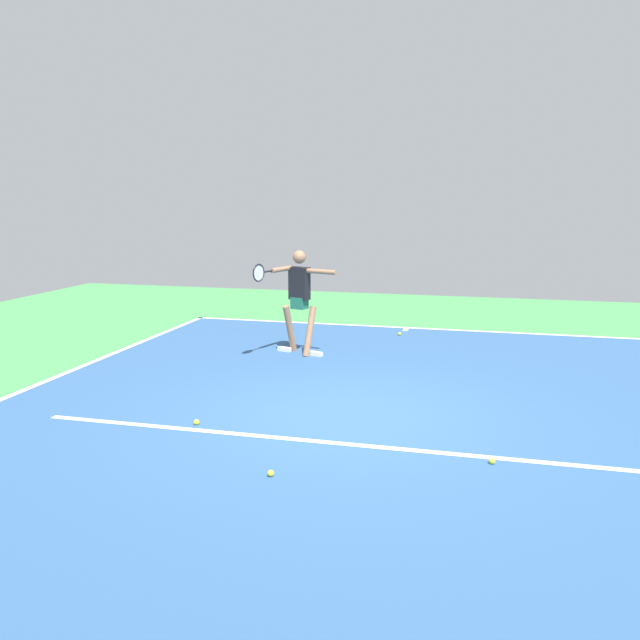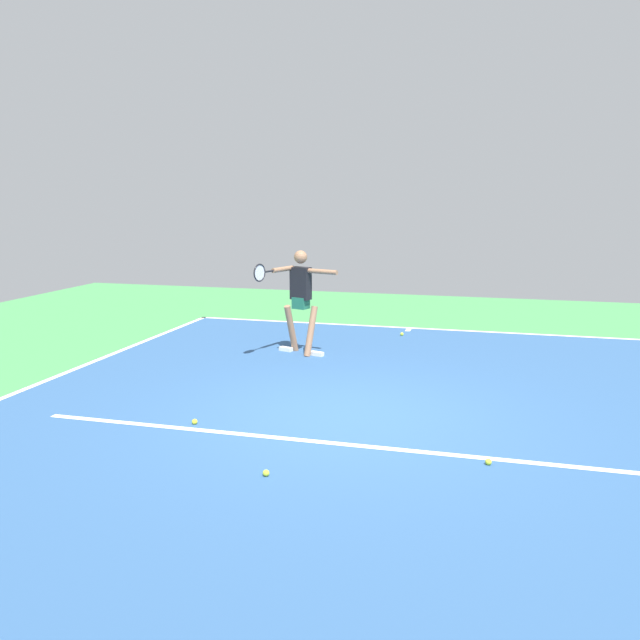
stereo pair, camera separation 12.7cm
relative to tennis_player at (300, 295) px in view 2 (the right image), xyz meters
name	(u,v)px [view 2 (the right image)]	position (x,y,z in m)	size (l,w,h in m)	color
ground_plane	(346,416)	(-1.52, 3.04, -1.04)	(21.28, 21.28, 0.00)	#428E4C
court_surface	(346,416)	(-1.52, 3.04, -1.03)	(9.40, 11.78, 0.00)	#2D5484
court_line_baseline_near	(410,328)	(-1.52, -2.80, -1.03)	(9.40, 0.10, 0.01)	white
court_line_sideline_right	(28,388)	(3.13, 3.04, -1.03)	(0.10, 11.78, 0.01)	white
court_line_service	(327,443)	(-1.52, 3.99, -1.03)	(7.05, 0.10, 0.01)	white
court_line_centre_mark	(408,330)	(-1.52, -2.60, -1.03)	(0.10, 0.30, 0.01)	white
tennis_player	(300,295)	(0.00, 0.00, 0.00)	(1.20, 1.20, 1.80)	#9E7051
tennis_ball_far_corner	(266,473)	(-1.17, 5.01, -1.00)	(0.07, 0.07, 0.07)	#CCE033
tennis_ball_centre_court	(195,422)	(0.16, 3.81, -1.00)	(0.07, 0.07, 0.07)	yellow
tennis_ball_near_service_line	(402,334)	(-1.48, -1.98, -1.00)	(0.07, 0.07, 0.07)	#CCE033
tennis_ball_by_sideline	(488,462)	(-3.25, 4.15, -1.00)	(0.07, 0.07, 0.07)	#CCE033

